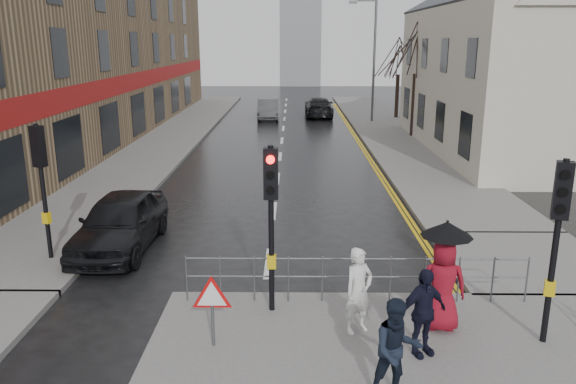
{
  "coord_description": "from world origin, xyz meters",
  "views": [
    {
      "loc": [
        0.62,
        -10.22,
        5.45
      ],
      "look_at": [
        0.49,
        4.75,
        1.39
      ],
      "focal_mm": 35.0,
      "sensor_mm": 36.0,
      "label": 1
    }
  ],
  "objects_px": {
    "car_mid": "(268,109)",
    "pedestrian_d": "(423,312)",
    "pedestrian_a": "(359,291)",
    "pedestrian_with_umbrella": "(444,273)",
    "pedestrian_b": "(397,350)",
    "car_parked": "(120,222)"
  },
  "relations": [
    {
      "from": "pedestrian_b",
      "to": "car_parked",
      "type": "distance_m",
      "value": 9.13
    },
    {
      "from": "pedestrian_d",
      "to": "car_parked",
      "type": "height_order",
      "value": "pedestrian_d"
    },
    {
      "from": "pedestrian_a",
      "to": "pedestrian_b",
      "type": "bearing_deg",
      "value": -113.42
    },
    {
      "from": "pedestrian_d",
      "to": "car_parked",
      "type": "bearing_deg",
      "value": 116.84
    },
    {
      "from": "pedestrian_d",
      "to": "pedestrian_b",
      "type": "bearing_deg",
      "value": -142.81
    },
    {
      "from": "pedestrian_b",
      "to": "pedestrian_with_umbrella",
      "type": "height_order",
      "value": "pedestrian_with_umbrella"
    },
    {
      "from": "car_parked",
      "to": "car_mid",
      "type": "distance_m",
      "value": 26.09
    },
    {
      "from": "car_mid",
      "to": "pedestrian_a",
      "type": "bearing_deg",
      "value": -86.05
    },
    {
      "from": "pedestrian_a",
      "to": "car_mid",
      "type": "xyz_separation_m",
      "value": [
        -3.0,
        30.59,
        -0.27
      ]
    },
    {
      "from": "pedestrian_a",
      "to": "pedestrian_with_umbrella",
      "type": "xyz_separation_m",
      "value": [
        1.58,
        0.11,
        0.32
      ]
    },
    {
      "from": "car_mid",
      "to": "pedestrian_d",
      "type": "bearing_deg",
      "value": -84.36
    },
    {
      "from": "pedestrian_b",
      "to": "car_mid",
      "type": "xyz_separation_m",
      "value": [
        -3.34,
        32.64,
        -0.26
      ]
    },
    {
      "from": "pedestrian_with_umbrella",
      "to": "pedestrian_d",
      "type": "relative_size",
      "value": 1.34
    },
    {
      "from": "pedestrian_d",
      "to": "pedestrian_a",
      "type": "bearing_deg",
      "value": 117.25
    },
    {
      "from": "pedestrian_a",
      "to": "car_parked",
      "type": "relative_size",
      "value": 0.37
    },
    {
      "from": "pedestrian_a",
      "to": "pedestrian_d",
      "type": "height_order",
      "value": "pedestrian_a"
    },
    {
      "from": "pedestrian_a",
      "to": "pedestrian_with_umbrella",
      "type": "distance_m",
      "value": 1.62
    },
    {
      "from": "pedestrian_a",
      "to": "car_mid",
      "type": "distance_m",
      "value": 30.74
    },
    {
      "from": "pedestrian_with_umbrella",
      "to": "pedestrian_d",
      "type": "distance_m",
      "value": 1.12
    },
    {
      "from": "pedestrian_d",
      "to": "car_parked",
      "type": "relative_size",
      "value": 0.36
    },
    {
      "from": "pedestrian_a",
      "to": "car_mid",
      "type": "bearing_deg",
      "value": 62.73
    },
    {
      "from": "pedestrian_b",
      "to": "pedestrian_d",
      "type": "distance_m",
      "value": 1.43
    }
  ]
}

